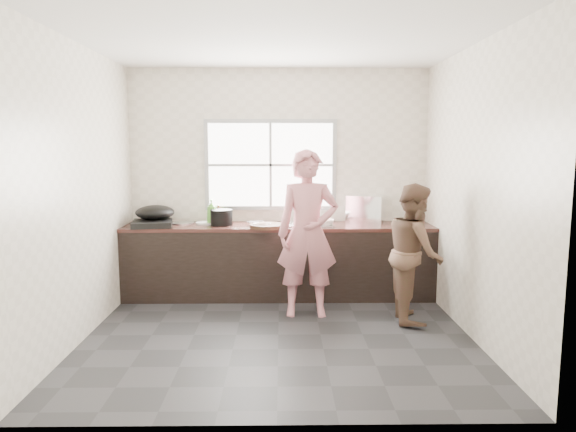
{
  "coord_description": "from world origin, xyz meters",
  "views": [
    {
      "loc": [
        0.03,
        -4.68,
        1.77
      ],
      "look_at": [
        0.1,
        0.65,
        1.05
      ],
      "focal_mm": 32.0,
      "sensor_mm": 36.0,
      "label": 1
    }
  ],
  "objects_px": {
    "black_pot": "(222,217)",
    "wok": "(155,212)",
    "bowl_mince": "(262,225)",
    "pot_lid_left": "(160,224)",
    "bowl_crabs": "(323,223)",
    "cutting_board": "(267,226)",
    "bottle_green": "(211,212)",
    "dish_rack": "(366,209)",
    "bottle_brown_tall": "(218,214)",
    "bottle_brown_short": "(215,216)",
    "plate_food": "(206,223)",
    "burner": "(152,223)",
    "pot_lid_right": "(183,223)",
    "glass_jar": "(218,218)",
    "woman": "(308,239)",
    "bowl_held": "(305,223)",
    "person_side": "(414,252)"
  },
  "relations": [
    {
      "from": "bowl_held",
      "to": "glass_jar",
      "type": "height_order",
      "value": "glass_jar"
    },
    {
      "from": "bottle_brown_tall",
      "to": "dish_rack",
      "type": "bearing_deg",
      "value": 0.0
    },
    {
      "from": "plate_food",
      "to": "bottle_brown_tall",
      "type": "bearing_deg",
      "value": 48.1
    },
    {
      "from": "bottle_brown_short",
      "to": "dish_rack",
      "type": "relative_size",
      "value": 0.35
    },
    {
      "from": "burner",
      "to": "bowl_held",
      "type": "bearing_deg",
      "value": -0.04
    },
    {
      "from": "bowl_crabs",
      "to": "burner",
      "type": "relative_size",
      "value": 0.45
    },
    {
      "from": "bowl_mince",
      "to": "bottle_green",
      "type": "relative_size",
      "value": 0.65
    },
    {
      "from": "bottle_brown_tall",
      "to": "wok",
      "type": "relative_size",
      "value": 0.43
    },
    {
      "from": "woman",
      "to": "bowl_held",
      "type": "height_order",
      "value": "woman"
    },
    {
      "from": "bowl_mince",
      "to": "pot_lid_left",
      "type": "bearing_deg",
      "value": 169.41
    },
    {
      "from": "bottle_brown_tall",
      "to": "dish_rack",
      "type": "xyz_separation_m",
      "value": [
        1.8,
        0.0,
        0.06
      ]
    },
    {
      "from": "person_side",
      "to": "glass_jar",
      "type": "distance_m",
      "value": 2.4
    },
    {
      "from": "plate_food",
      "to": "black_pot",
      "type": "bearing_deg",
      "value": -30.68
    },
    {
      "from": "bowl_mince",
      "to": "plate_food",
      "type": "distance_m",
      "value": 0.74
    },
    {
      "from": "bottle_brown_tall",
      "to": "burner",
      "type": "distance_m",
      "value": 0.79
    },
    {
      "from": "black_pot",
      "to": "wok",
      "type": "bearing_deg",
      "value": 176.06
    },
    {
      "from": "person_side",
      "to": "pot_lid_right",
      "type": "bearing_deg",
      "value": 72.22
    },
    {
      "from": "person_side",
      "to": "burner",
      "type": "xyz_separation_m",
      "value": [
        -2.85,
        0.77,
        0.19
      ]
    },
    {
      "from": "bottle_green",
      "to": "glass_jar",
      "type": "bearing_deg",
      "value": 71.38
    },
    {
      "from": "bowl_crabs",
      "to": "black_pot",
      "type": "distance_m",
      "value": 1.19
    },
    {
      "from": "bowl_mince",
      "to": "burner",
      "type": "bearing_deg",
      "value": 174.88
    },
    {
      "from": "black_pot",
      "to": "pot_lid_left",
      "type": "height_order",
      "value": "black_pot"
    },
    {
      "from": "bowl_mince",
      "to": "plate_food",
      "type": "xyz_separation_m",
      "value": [
        -0.67,
        0.3,
        -0.01
      ]
    },
    {
      "from": "black_pot",
      "to": "dish_rack",
      "type": "distance_m",
      "value": 1.75
    },
    {
      "from": "black_pot",
      "to": "wok",
      "type": "xyz_separation_m",
      "value": [
        -0.79,
        0.05,
        0.05
      ]
    },
    {
      "from": "pot_lid_right",
      "to": "bottle_green",
      "type": "bearing_deg",
      "value": -9.56
    },
    {
      "from": "plate_food",
      "to": "pot_lid_left",
      "type": "relative_size",
      "value": 0.86
    },
    {
      "from": "bottle_green",
      "to": "dish_rack",
      "type": "relative_size",
      "value": 0.69
    },
    {
      "from": "black_pot",
      "to": "pot_lid_right",
      "type": "distance_m",
      "value": 0.51
    },
    {
      "from": "person_side",
      "to": "cutting_board",
      "type": "distance_m",
      "value": 1.66
    },
    {
      "from": "bowl_mince",
      "to": "burner",
      "type": "distance_m",
      "value": 1.27
    },
    {
      "from": "bottle_brown_tall",
      "to": "bottle_brown_short",
      "type": "xyz_separation_m",
      "value": [
        -0.04,
        0.0,
        -0.02
      ]
    },
    {
      "from": "person_side",
      "to": "dish_rack",
      "type": "height_order",
      "value": "person_side"
    },
    {
      "from": "bowl_held",
      "to": "pot_lid_left",
      "type": "distance_m",
      "value": 1.71
    },
    {
      "from": "bowl_mince",
      "to": "pot_lid_right",
      "type": "relative_size",
      "value": 0.7
    },
    {
      "from": "bowl_mince",
      "to": "burner",
      "type": "xyz_separation_m",
      "value": [
        -1.27,
        0.11,
        0.01
      ]
    },
    {
      "from": "burner",
      "to": "person_side",
      "type": "bearing_deg",
      "value": -15.13
    },
    {
      "from": "cutting_board",
      "to": "pot_lid_left",
      "type": "bearing_deg",
      "value": 169.94
    },
    {
      "from": "bottle_brown_short",
      "to": "pot_lid_left",
      "type": "xyz_separation_m",
      "value": [
        -0.62,
        -0.22,
        -0.07
      ]
    },
    {
      "from": "cutting_board",
      "to": "bottle_green",
      "type": "distance_m",
      "value": 0.73
    },
    {
      "from": "plate_food",
      "to": "bottle_green",
      "type": "height_order",
      "value": "bottle_green"
    },
    {
      "from": "pot_lid_right",
      "to": "glass_jar",
      "type": "bearing_deg",
      "value": 15.14
    },
    {
      "from": "bottle_green",
      "to": "glass_jar",
      "type": "xyz_separation_m",
      "value": [
        0.06,
        0.17,
        -0.1
      ]
    },
    {
      "from": "person_side",
      "to": "bowl_crabs",
      "type": "height_order",
      "value": "person_side"
    },
    {
      "from": "person_side",
      "to": "black_pot",
      "type": "height_order",
      "value": "person_side"
    },
    {
      "from": "plate_food",
      "to": "wok",
      "type": "relative_size",
      "value": 0.53
    },
    {
      "from": "cutting_board",
      "to": "glass_jar",
      "type": "bearing_deg",
      "value": 144.22
    },
    {
      "from": "cutting_board",
      "to": "dish_rack",
      "type": "relative_size",
      "value": 0.94
    },
    {
      "from": "bottle_green",
      "to": "bottle_brown_short",
      "type": "distance_m",
      "value": 0.19
    },
    {
      "from": "bottle_brown_tall",
      "to": "wok",
      "type": "height_order",
      "value": "wok"
    }
  ]
}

